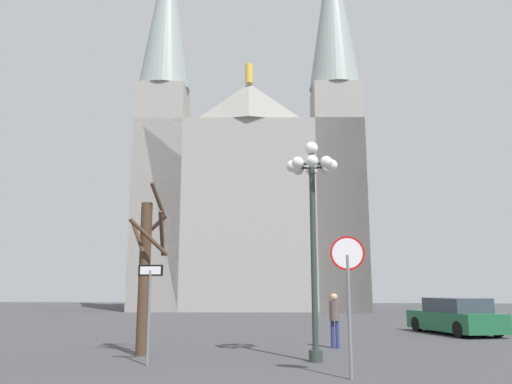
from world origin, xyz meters
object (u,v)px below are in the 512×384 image
Objects in this scene: bare_tree at (145,270)px; cathedral at (250,188)px; stop_sign at (348,278)px; pedestrian_walking at (334,315)px; one_way_arrow_sign at (149,300)px; parked_car_near_green at (455,317)px; street_lamp at (312,200)px.

cathedral is at bearing 90.52° from bare_tree.
stop_sign is 1.76× the size of pedestrian_walking.
one_way_arrow_sign reaches higher than parked_car_near_green.
cathedral is 6.02× the size of street_lamp.
parked_car_near_green is at bearing 64.76° from stop_sign.
parked_car_near_green is (5.32, 11.28, -1.41)m from stop_sign.
cathedral reaches higher than pedestrian_walking.
street_lamp reaches higher than pedestrian_walking.
street_lamp is at bearing -124.54° from parked_car_near_green.
street_lamp is at bearing 13.79° from one_way_arrow_sign.
one_way_arrow_sign is 6.47m from pedestrian_walking.
street_lamp is at bearing -102.15° from pedestrian_walking.
cathedral is 7.31× the size of parked_car_near_green.
cathedral is 32.90m from street_lamp.
parked_car_near_green is at bearing 36.07° from bare_tree.
stop_sign is 5.81m from pedestrian_walking.
cathedral is at bearing 115.93° from parked_car_near_green.
stop_sign is 12.55m from parked_car_near_green.
pedestrian_walking reaches higher than parked_car_near_green.
stop_sign is 5.15m from one_way_arrow_sign.
stop_sign is at bearing -17.14° from one_way_arrow_sign.
street_lamp is at bearing -8.93° from bare_tree.
street_lamp is 3.46× the size of pedestrian_walking.
cathedral reaches higher than one_way_arrow_sign.
pedestrian_walking is at bearing -133.77° from parked_car_near_green.
bare_tree is (-5.61, 3.32, 0.31)m from stop_sign.
cathedral reaches higher than bare_tree.
one_way_arrow_sign is 5.11m from street_lamp.
cathedral is 14.43× the size of one_way_arrow_sign.
cathedral is at bearing 99.29° from street_lamp.
street_lamp is at bearing -80.71° from cathedral.
bare_tree is at bearing -143.93° from parked_car_near_green.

